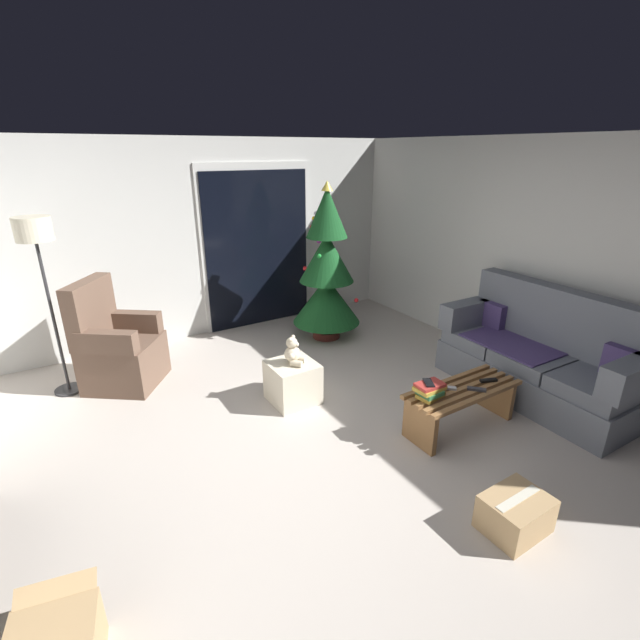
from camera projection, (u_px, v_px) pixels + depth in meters
The scene contains 18 objects.
ground_plane at pixel (324, 449), 3.75m from camera, with size 7.00×7.00×0.00m, color #BCB2A8.
wall_back at pixel (196, 241), 5.72m from camera, with size 5.72×0.12×2.50m, color silver.
wall_right at pixel (552, 261), 4.72m from camera, with size 0.12×6.00×2.50m, color silver.
patio_door_frame at pixel (258, 247), 6.13m from camera, with size 1.60×0.02×2.20m, color silver.
patio_door_glass at pixel (259, 250), 6.13m from camera, with size 1.50×0.02×2.10m, color black.
couch at pixel (539, 358), 4.46m from camera, with size 0.84×1.96×1.08m.
coffee_table at pixel (461, 401), 3.95m from camera, with size 1.10×0.40×0.40m.
remote_black at pixel (489, 380), 4.00m from camera, with size 0.04×0.16×0.02m, color black.
remote_silver at pixel (447, 388), 3.88m from camera, with size 0.04×0.16×0.02m, color #ADADB2.
remote_graphite at pixel (477, 389), 3.85m from camera, with size 0.04×0.16×0.02m, color #333338.
book_stack at pixel (430, 390), 3.73m from camera, with size 0.26×0.18×0.13m.
cell_phone at pixel (429, 383), 3.70m from camera, with size 0.07×0.14×0.01m, color black.
christmas_tree at pixel (327, 272), 5.67m from camera, with size 0.88×0.88×2.01m.
armchair at pixel (118, 349), 4.67m from camera, with size 0.96×0.96×1.13m.
floor_lamp at pixel (37, 247), 4.12m from camera, with size 0.32×0.32×1.78m.
ottoman at pixel (293, 382), 4.40m from camera, with size 0.44×0.44×0.41m, color beige.
teddy_bear_cream at pixel (293, 352), 4.28m from camera, with size 0.21×0.22×0.29m.
cardboard_box_taped_mid_floor at pixel (515, 514), 2.92m from camera, with size 0.42×0.33×0.25m.
Camera 1 is at (-1.68, -2.62, 2.35)m, focal length 25.11 mm.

